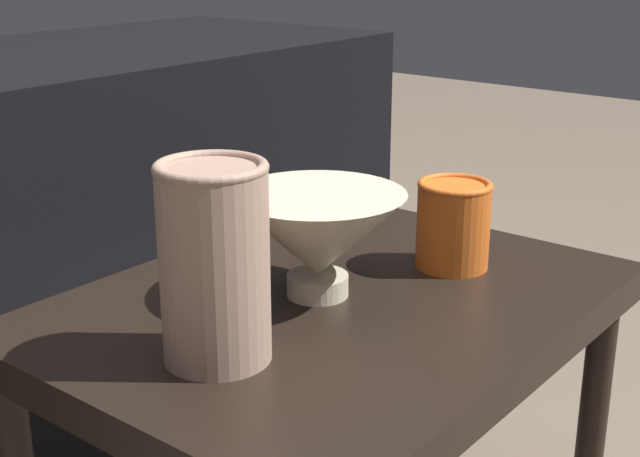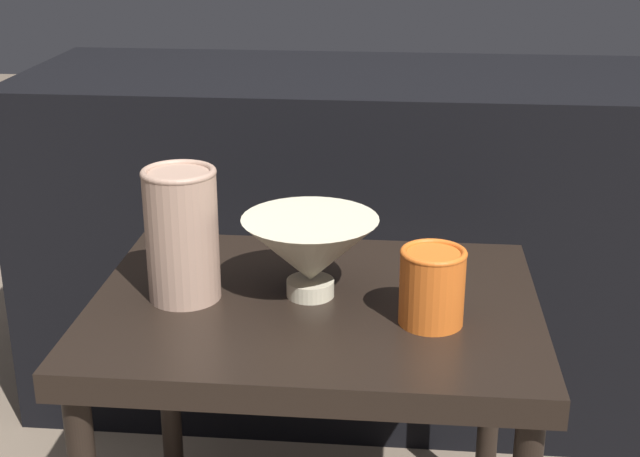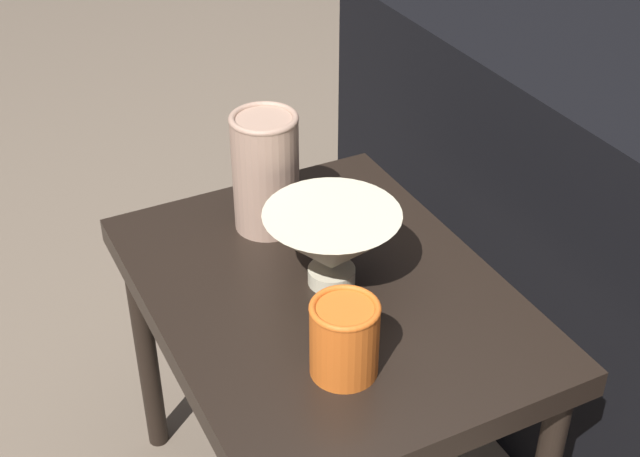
{
  "view_description": "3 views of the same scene",
  "coord_description": "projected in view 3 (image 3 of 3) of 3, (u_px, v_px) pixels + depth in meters",
  "views": [
    {
      "loc": [
        -0.71,
        -0.55,
        0.86
      ],
      "look_at": [
        -0.01,
        0.01,
        0.56
      ],
      "focal_mm": 50.0,
      "sensor_mm": 36.0,
      "label": 1
    },
    {
      "loc": [
        0.11,
        -1.13,
        1.02
      ],
      "look_at": [
        0.0,
        0.03,
        0.58
      ],
      "focal_mm": 50.0,
      "sensor_mm": 36.0,
      "label": 2
    },
    {
      "loc": [
        0.89,
        -0.45,
        1.26
      ],
      "look_at": [
        -0.02,
        0.0,
        0.57
      ],
      "focal_mm": 50.0,
      "sensor_mm": 36.0,
      "label": 3
    }
  ],
  "objects": [
    {
      "name": "table",
      "position": [
        325.0,
        319.0,
        1.29
      ],
      "size": [
        0.63,
        0.48,
        0.48
      ],
      "color": "black",
      "rests_on": "ground_plane"
    },
    {
      "name": "vase_textured_left",
      "position": [
        266.0,
        171.0,
        1.34
      ],
      "size": [
        0.1,
        0.1,
        0.19
      ],
      "color": "tan",
      "rests_on": "table"
    },
    {
      "name": "vase_colorful_right",
      "position": [
        344.0,
        337.0,
        1.09
      ],
      "size": [
        0.09,
        0.09,
        0.1
      ],
      "color": "orange",
      "rests_on": "table"
    },
    {
      "name": "bowl",
      "position": [
        332.0,
        243.0,
        1.23
      ],
      "size": [
        0.19,
        0.19,
        0.12
      ],
      "color": "beige",
      "rests_on": "table"
    },
    {
      "name": "couch_backdrop",
      "position": [
        632.0,
        254.0,
        1.56
      ],
      "size": [
        1.27,
        0.5,
        0.69
      ],
      "color": "black",
      "rests_on": "ground_plane"
    }
  ]
}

